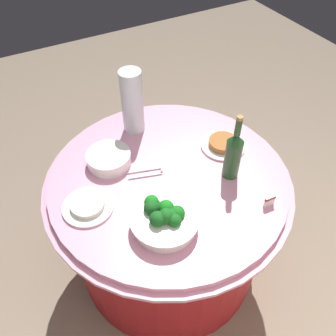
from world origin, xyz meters
TOP-DOWN VIEW (x-y plane):
  - ground_plane at (0.00, 0.00)m, footprint 6.00×6.00m
  - buffet_table at (0.00, 0.00)m, footprint 1.16×1.16m
  - broccoli_bowl at (0.14, 0.24)m, footprint 0.28×0.28m
  - plate_stack at (0.21, -0.21)m, footprint 0.21×0.21m
  - wine_bottle at (-0.25, 0.13)m, footprint 0.07×0.07m
  - decorative_fruit_vase at (-0.01, -0.38)m, footprint 0.11×0.11m
  - serving_tongs at (0.08, -0.06)m, footprint 0.17×0.09m
  - food_plate_rice at (0.39, 0.00)m, footprint 0.22×0.22m
  - food_plate_peanuts at (-0.33, -0.04)m, footprint 0.22×0.22m
  - label_placard_front at (-0.29, 0.36)m, footprint 0.05×0.01m

SIDE VIEW (x-z plane):
  - ground_plane at x=0.00m, z-range 0.00..0.00m
  - buffet_table at x=0.00m, z-range 0.01..0.75m
  - serving_tongs at x=0.08m, z-range 0.74..0.75m
  - food_plate_rice at x=0.39m, z-range 0.74..0.77m
  - food_plate_peanuts at x=-0.33m, z-range 0.74..0.78m
  - plate_stack at x=0.21m, z-range 0.74..0.80m
  - label_placard_front at x=-0.29m, z-range 0.74..0.80m
  - broccoli_bowl at x=0.14m, z-range 0.73..0.85m
  - wine_bottle at x=-0.25m, z-range 0.70..1.04m
  - decorative_fruit_vase at x=-0.01m, z-range 0.72..1.06m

